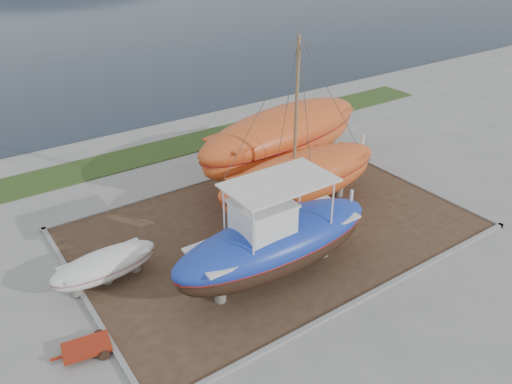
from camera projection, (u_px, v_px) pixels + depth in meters
ground at (330, 271)px, 21.03m from camera, size 140.00×140.00×0.00m
dirt_patch at (274, 228)px, 23.90m from camera, size 18.00×12.00×0.06m
curb_frame at (274, 227)px, 23.88m from camera, size 18.60×12.60×0.15m
grass_strip at (168, 149)px, 32.19m from camera, size 44.00×3.00×0.08m
sea at (0, 24)px, 71.51m from camera, size 260.00×100.00×0.04m
blue_caique at (276, 232)px, 19.58m from camera, size 9.14×2.87×4.39m
white_dinghy at (105, 269)px, 20.01m from camera, size 4.46×1.90×1.31m
orange_sailboat at (303, 130)px, 23.19m from camera, size 9.53×2.97×8.75m
orange_bare_hull at (283, 144)px, 27.98m from camera, size 12.25×5.45×3.88m
red_trailer at (87, 349)px, 16.96m from camera, size 2.53×1.55×0.34m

